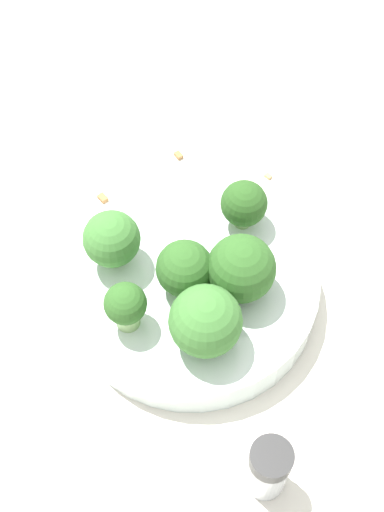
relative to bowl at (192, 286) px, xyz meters
The scene contains 12 objects.
ground_plane 0.02m from the bowl, ahead, with size 3.00×3.00×0.00m, color silver.
bowl is the anchor object (origin of this frame).
broccoli_floret_0 0.06m from the bowl, 78.29° to the right, with size 0.06×0.06×0.06m.
broccoli_floret_1 0.08m from the bowl, 141.08° to the right, with size 0.06×0.06×0.06m.
broccoli_floret_2 0.05m from the bowl, 168.53° to the right, with size 0.05×0.05×0.05m.
broccoli_floret_3 0.08m from the bowl, 105.98° to the left, with size 0.05×0.05×0.06m.
broccoli_floret_4 0.08m from the bowl, ahead, with size 0.04×0.04×0.05m.
broccoli_floret_5 0.08m from the bowl, 159.79° to the left, with size 0.03×0.03×0.05m.
pepper_shaker 0.17m from the bowl, 132.00° to the right, with size 0.03×0.03×0.06m.
almond_crumb_0 0.14m from the bowl, 68.05° to the left, with size 0.01×0.01×0.01m, color olive.
almond_crumb_1 0.16m from the bowl, 34.02° to the left, with size 0.01×0.01×0.01m, color olive.
almond_crumb_2 0.15m from the bowl, ahead, with size 0.01×0.00×0.01m, color tan.
Camera 1 is at (-0.27, -0.15, 0.55)m, focal length 50.00 mm.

